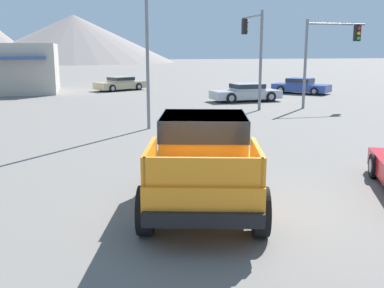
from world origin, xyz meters
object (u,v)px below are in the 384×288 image
at_px(traffic_light_main, 330,46).
at_px(street_lamp_post, 146,1).
at_px(parked_car_tan, 120,84).
at_px(traffic_light_crosswalk, 253,42).
at_px(orange_pickup_truck, 203,156).
at_px(parked_car_blue, 301,86).
at_px(parked_car_silver, 246,92).

bearing_deg(traffic_light_main, street_lamp_post, -157.16).
relative_size(parked_car_tan, traffic_light_crosswalk, 0.83).
relative_size(parked_car_tan, street_lamp_post, 0.50).
bearing_deg(street_lamp_post, orange_pickup_truck, -91.50).
relative_size(traffic_light_main, traffic_light_crosswalk, 0.92).
xyz_separation_m(parked_car_blue, street_lamp_post, (-13.93, -13.20, 4.68)).
distance_m(traffic_light_main, traffic_light_crosswalk, 4.41).
relative_size(parked_car_tan, parked_car_blue, 1.04).
bearing_deg(parked_car_tan, traffic_light_main, -172.09).
bearing_deg(traffic_light_main, parked_car_tan, 126.62).
distance_m(traffic_light_crosswalk, street_lamp_post, 9.21).
xyz_separation_m(parked_car_tan, parked_car_blue, (13.49, -6.10, 0.02)).
bearing_deg(parked_car_blue, orange_pickup_truck, 15.21).
xyz_separation_m(parked_car_blue, traffic_light_crosswalk, (-6.95, -7.38, 3.19)).
height_order(parked_car_tan, parked_car_blue, parked_car_blue).
relative_size(parked_car_blue, traffic_light_main, 0.86).
xyz_separation_m(orange_pickup_truck, traffic_light_main, (11.52, 14.65, 2.46)).
height_order(orange_pickup_truck, street_lamp_post, street_lamp_post).
distance_m(parked_car_blue, street_lamp_post, 19.75).
bearing_deg(parked_car_blue, traffic_light_main, 29.23).
height_order(parked_car_blue, street_lamp_post, street_lamp_post).
xyz_separation_m(traffic_light_main, street_lamp_post, (-11.26, -4.74, 1.74)).
xyz_separation_m(parked_car_tan, traffic_light_main, (10.82, -14.56, 2.96)).
xyz_separation_m(orange_pickup_truck, parked_car_blue, (14.19, 23.10, -0.48)).
bearing_deg(traffic_light_crosswalk, parked_car_blue, -43.25).
relative_size(orange_pickup_truck, street_lamp_post, 0.57).
distance_m(orange_pickup_truck, parked_car_tan, 29.22).
distance_m(parked_car_silver, street_lamp_post, 12.84).
xyz_separation_m(traffic_light_crosswalk, street_lamp_post, (-6.98, -5.81, 1.49)).
relative_size(traffic_light_main, street_lamp_post, 0.56).
bearing_deg(orange_pickup_truck, traffic_light_crosswalk, 80.64).
bearing_deg(orange_pickup_truck, parked_car_silver, 82.26).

